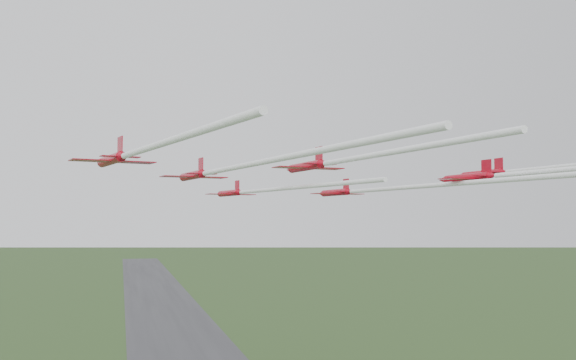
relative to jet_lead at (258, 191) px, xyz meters
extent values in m
cube|color=#353537|center=(0.72, 195.24, -49.87)|extent=(38.00, 900.00, 0.04)
cylinder|color=#AE091B|center=(-2.67, 11.70, 0.03)|extent=(2.87, 8.26, 1.07)
cone|color=#AE091B|center=(-3.78, 16.56, 0.03)|extent=(1.43, 1.94, 1.07)
cone|color=#AE091B|center=(-1.62, 7.12, 0.03)|extent=(1.20, 1.35, 0.97)
ellipsoid|color=black|center=(-3.10, 13.59, 0.41)|extent=(0.60, 0.99, 0.31)
cube|color=#AE091B|center=(-2.50, 10.95, -0.22)|extent=(8.87, 4.35, 0.10)
cube|color=#AE091B|center=(-1.83, 8.02, 0.03)|extent=(4.04, 1.99, 0.08)
cube|color=#AE091B|center=(-1.87, 8.21, 1.09)|extent=(0.48, 1.72, 1.94)
cylinder|color=silver|center=(3.00, -13.14, -0.02)|extent=(9.57, 39.61, 0.58)
cylinder|color=#AE091B|center=(-10.53, -1.77, 2.10)|extent=(3.03, 9.56, 1.23)
cone|color=#AE091B|center=(-11.64, 3.88, 2.10)|extent=(1.59, 2.21, 1.23)
cone|color=#AE091B|center=(-9.49, -7.09, 2.10)|extent=(1.35, 1.53, 1.12)
ellipsoid|color=black|center=(-10.96, 0.42, 2.55)|extent=(0.66, 1.13, 0.36)
cube|color=#AE091B|center=(-10.36, -2.65, 1.82)|extent=(10.21, 4.74, 0.11)
cube|color=#AE091B|center=(-9.69, -6.04, 2.10)|extent=(4.64, 2.18, 0.09)
cube|color=#AE091B|center=(-9.73, -5.82, 3.33)|extent=(0.50, 2.00, 2.23)
cylinder|color=silver|center=(-4.29, -33.55, 2.04)|extent=(10.81, 51.85, 0.67)
cylinder|color=#AE091B|center=(13.14, 0.87, -0.13)|extent=(2.42, 8.42, 1.08)
cone|color=#AE091B|center=(12.32, 5.86, -0.13)|extent=(1.35, 1.92, 1.08)
cone|color=#AE091B|center=(13.91, -3.84, -0.13)|extent=(1.16, 1.32, 0.98)
ellipsoid|color=black|center=(12.82, 2.81, 0.27)|extent=(0.56, 0.99, 0.31)
cube|color=#AE091B|center=(13.27, 0.09, -0.37)|extent=(8.95, 3.92, 0.10)
cube|color=#AE091B|center=(13.76, -2.92, -0.13)|extent=(4.07, 1.80, 0.08)
cube|color=#AE091B|center=(13.73, -2.72, 0.96)|extent=(0.38, 1.76, 1.97)
cylinder|color=silver|center=(17.58, -26.26, -0.18)|extent=(7.75, 43.87, 0.59)
cylinder|color=#AE091B|center=(-22.09, -20.46, 2.58)|extent=(3.47, 9.34, 1.21)
cone|color=#AE091B|center=(-23.48, -14.99, 2.58)|extent=(1.66, 2.21, 1.21)
cone|color=#AE091B|center=(-20.77, -25.62, 2.58)|extent=(1.39, 1.55, 1.10)
ellipsoid|color=black|center=(-22.63, -18.34, 3.02)|extent=(0.70, 1.12, 0.35)
cube|color=#AE091B|center=(-21.87, -21.31, 2.31)|extent=(10.06, 5.15, 0.11)
cube|color=#AE091B|center=(-21.03, -24.61, 2.58)|extent=(4.58, 2.36, 0.09)
cube|color=#AE091B|center=(-21.08, -24.40, 3.79)|extent=(0.59, 1.94, 2.19)
cylinder|color=silver|center=(-16.41, -42.76, 2.53)|extent=(9.07, 33.27, 0.66)
cylinder|color=#AE091B|center=(3.73, -14.17, 2.80)|extent=(2.68, 9.48, 1.22)
cone|color=#AE091B|center=(2.84, -8.54, 2.80)|extent=(1.51, 2.16, 1.22)
cone|color=#AE091B|center=(4.57, -19.47, 2.80)|extent=(1.30, 1.48, 1.11)
ellipsoid|color=black|center=(3.38, -11.98, 3.24)|extent=(0.62, 1.11, 0.35)
cube|color=#AE091B|center=(3.87, -15.04, 2.53)|extent=(10.06, 4.37, 0.11)
cube|color=#AE091B|center=(4.41, -18.43, 2.80)|extent=(4.58, 2.01, 0.09)
cube|color=#AE091B|center=(4.37, -18.21, 4.02)|extent=(0.42, 1.98, 2.21)
cylinder|color=silver|center=(7.41, -37.30, 2.75)|extent=(6.14, 34.57, 0.66)
cylinder|color=#AE091B|center=(32.51, -11.77, 2.42)|extent=(2.26, 8.70, 1.12)
cone|color=#AE091B|center=(31.81, -6.59, 2.42)|extent=(1.35, 1.96, 1.12)
cone|color=#AE091B|center=(33.16, -16.64, 2.42)|extent=(1.17, 1.34, 1.01)
ellipsoid|color=black|center=(32.23, -9.76, 2.83)|extent=(0.55, 1.01, 0.32)
cube|color=#AE091B|center=(32.61, -12.57, 2.17)|extent=(9.20, 3.81, 0.10)
cube|color=#AE091B|center=(33.04, -15.69, 2.42)|extent=(4.19, 1.75, 0.08)
cube|color=#AE091B|center=(33.01, -15.49, 3.54)|extent=(0.35, 1.82, 2.03)
cylinder|color=#AE091B|center=(19.89, -29.02, 0.59)|extent=(2.27, 7.90, 1.01)
cone|color=#AE091B|center=(19.12, -24.34, 0.59)|extent=(1.27, 1.80, 1.01)
cone|color=#AE091B|center=(20.62, -33.43, 0.59)|extent=(1.09, 1.24, 0.92)
ellipsoid|color=black|center=(19.59, -27.20, 0.96)|extent=(0.52, 0.93, 0.29)
cube|color=#AE091B|center=(20.01, -29.75, 0.36)|extent=(8.39, 3.68, 0.09)
cube|color=#AE091B|center=(20.48, -32.57, 0.59)|extent=(3.82, 1.69, 0.07)
cube|color=#AE091B|center=(20.45, -32.38, 1.61)|extent=(0.36, 1.65, 1.84)
camera|label=1|loc=(-20.88, -98.81, -4.33)|focal=40.00mm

